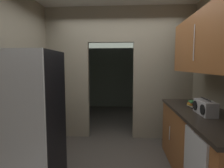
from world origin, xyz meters
TOP-DOWN VIEW (x-y plane):
  - kitchen_partition at (0.05, 1.41)m, footprint 3.03×0.12m
  - adjoining_room_shell at (0.00, 3.42)m, footprint 3.03×3.05m
  - refrigerator at (-1.12, -0.24)m, footprint 0.78×0.73m
  - lower_cabinet_run at (1.17, -0.07)m, footprint 0.68×2.04m
  - upper_cabinet_counterside at (1.17, -0.07)m, footprint 0.36×1.83m
  - boombox at (1.14, -0.12)m, footprint 0.16×0.39m
  - book_stack at (1.14, 0.26)m, footprint 0.15×0.18m

SIDE VIEW (x-z plane):
  - lower_cabinet_run at x=1.17m, z-range 0.00..0.93m
  - refrigerator at x=-1.12m, z-range 0.00..1.72m
  - book_stack at x=1.14m, z-range 0.92..1.02m
  - boombox at x=1.14m, z-range 0.91..1.12m
  - adjoining_room_shell at x=0.00m, z-range 0.00..2.73m
  - kitchen_partition at x=0.05m, z-range 0.11..2.84m
  - upper_cabinet_counterside at x=1.17m, z-range 1.45..2.20m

